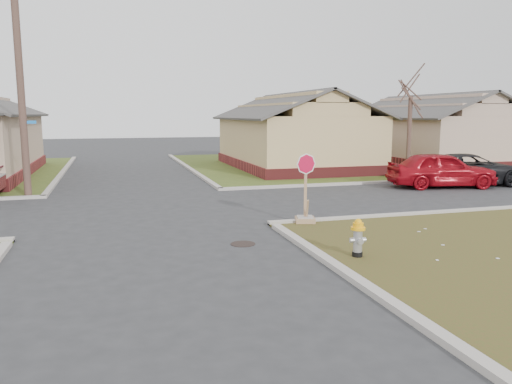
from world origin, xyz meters
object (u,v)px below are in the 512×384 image
object	(u,v)px
stop_sign	(305,207)
red_sedan	(441,170)
dark_pickup	(470,169)
utility_pole	(20,79)
fire_hydrant	(358,236)

from	to	relation	value
stop_sign	red_sedan	distance (m)	10.36
red_sedan	dark_pickup	distance (m)	2.03
red_sedan	utility_pole	bearing A→B (deg)	94.55
fire_hydrant	stop_sign	xyz separation A→B (m)	(0.23, 3.80, -0.03)
fire_hydrant	red_sedan	size ratio (longest dim) A/B	0.19
dark_pickup	utility_pole	bearing A→B (deg)	100.90
fire_hydrant	dark_pickup	xyz separation A→B (m)	(11.03, 9.69, 0.19)
fire_hydrant	stop_sign	size ratio (longest dim) A/B	0.42
fire_hydrant	red_sedan	distance (m)	12.92
fire_hydrant	dark_pickup	bearing A→B (deg)	49.72
utility_pole	dark_pickup	bearing A→B (deg)	-4.95
stop_sign	red_sedan	size ratio (longest dim) A/B	0.44
dark_pickup	fire_hydrant	bearing A→B (deg)	147.14
utility_pole	dark_pickup	size ratio (longest dim) A/B	1.72
utility_pole	fire_hydrant	world-z (taller)	utility_pole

